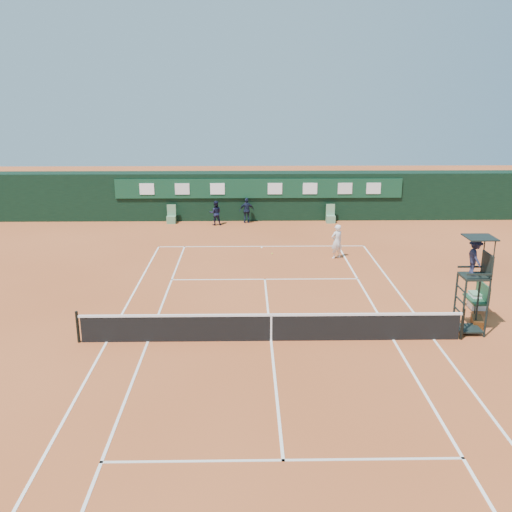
{
  "coord_description": "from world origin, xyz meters",
  "views": [
    {
      "loc": [
        -0.81,
        -17.48,
        8.11
      ],
      "look_at": [
        -0.4,
        6.0,
        1.2
      ],
      "focal_mm": 40.0,
      "sensor_mm": 36.0,
      "label": 1
    }
  ],
  "objects": [
    {
      "name": "ball_kid_left",
      "position": [
        -2.7,
        16.94,
        0.75
      ],
      "size": [
        0.78,
        0.64,
        1.51
      ],
      "primitive_type": "imported",
      "rotation": [
        0.0,
        0.0,
        3.24
      ],
      "color": "black",
      "rests_on": "ground"
    },
    {
      "name": "linesman_chair_right",
      "position": [
        4.5,
        17.48,
        0.32
      ],
      "size": [
        0.55,
        0.5,
        1.15
      ],
      "color": "#60936D",
      "rests_on": "ground"
    },
    {
      "name": "court_lines",
      "position": [
        0.0,
        0.0,
        0.01
      ],
      "size": [
        11.05,
        23.85,
        0.01
      ],
      "color": "silver",
      "rests_on": "ground"
    },
    {
      "name": "linesman_chair_left",
      "position": [
        -5.5,
        17.48,
        0.32
      ],
      "size": [
        0.55,
        0.5,
        1.15
      ],
      "color": "#57855C",
      "rests_on": "ground"
    },
    {
      "name": "ground",
      "position": [
        0.0,
        0.0,
        0.0
      ],
      "size": [
        90.0,
        90.0,
        0.0
      ],
      "primitive_type": "plane",
      "color": "#BF5B2D",
      "rests_on": "ground"
    },
    {
      "name": "player",
      "position": [
        3.66,
        9.64,
        0.86
      ],
      "size": [
        0.74,
        0.64,
        1.71
      ],
      "primitive_type": "imported",
      "rotation": [
        0.0,
        0.0,
        3.59
      ],
      "color": "white",
      "rests_on": "ground"
    },
    {
      "name": "cooler",
      "position": [
        8.02,
        2.8,
        0.33
      ],
      "size": [
        0.57,
        0.57,
        0.65
      ],
      "color": "white",
      "rests_on": "ground"
    },
    {
      "name": "umpire_chair",
      "position": [
        6.84,
        0.57,
        2.46
      ],
      "size": [
        0.96,
        0.95,
        3.42
      ],
      "color": "black",
      "rests_on": "ground"
    },
    {
      "name": "tennis_ball",
      "position": [
        0.5,
        10.39,
        0.04
      ],
      "size": [
        0.08,
        0.08,
        0.08
      ],
      "primitive_type": "sphere",
      "color": "#D6EE37",
      "rests_on": "ground"
    },
    {
      "name": "tennis_net",
      "position": [
        0.0,
        0.0,
        0.51
      ],
      "size": [
        12.9,
        0.1,
        1.1
      ],
      "color": "black",
      "rests_on": "ground"
    },
    {
      "name": "tennis_bag",
      "position": [
        7.38,
        1.13,
        0.15
      ],
      "size": [
        0.52,
        0.84,
        0.29
      ],
      "primitive_type": "cube",
      "rotation": [
        0.0,
        0.0,
        -0.25
      ],
      "color": "black",
      "rests_on": "ground"
    },
    {
      "name": "ball_kid_right",
      "position": [
        -0.77,
        17.5,
        0.79
      ],
      "size": [
        0.96,
        0.48,
        1.59
      ],
      "primitive_type": "imported",
      "rotation": [
        0.0,
        0.0,
        3.24
      ],
      "color": "black",
      "rests_on": "ground"
    },
    {
      "name": "player_bench",
      "position": [
        7.97,
        2.57,
        0.6
      ],
      "size": [
        0.55,
        1.2,
        1.1
      ],
      "color": "#193E27",
      "rests_on": "ground"
    },
    {
      "name": "back_wall",
      "position": [
        0.0,
        18.74,
        1.51
      ],
      "size": [
        40.0,
        1.65,
        3.0
      ],
      "color": "black",
      "rests_on": "ground"
    }
  ]
}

